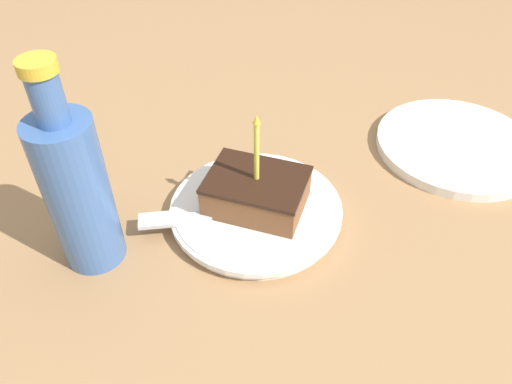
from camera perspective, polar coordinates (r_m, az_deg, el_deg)
ground_plane at (r=0.64m, az=1.08°, el=-3.88°), size 2.40×2.40×0.04m
plate at (r=0.62m, az=0.00°, el=-2.07°), size 0.21×0.21×0.02m
cake_slice at (r=0.60m, az=0.06°, el=0.09°), size 0.09×0.12×0.13m
fork at (r=0.60m, az=-5.83°, el=-2.72°), size 0.10×0.17×0.00m
bottle at (r=0.55m, az=-19.80°, el=0.31°), size 0.07×0.07×0.25m
side_plate at (r=0.78m, az=21.96°, el=4.98°), size 0.23×0.23×0.01m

